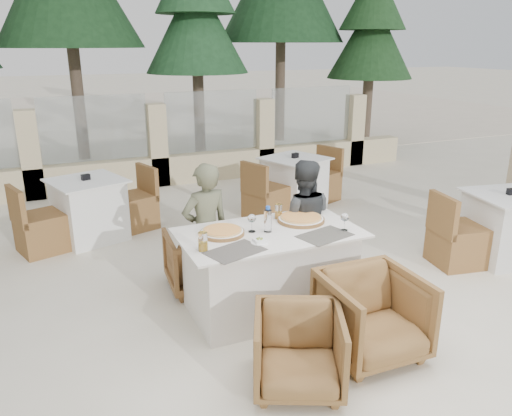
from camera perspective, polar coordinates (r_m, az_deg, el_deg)
name	(u,v)px	position (r m, az deg, el deg)	size (l,w,h in m)	color
ground	(281,313)	(4.67, 2.91, -11.92)	(80.00, 80.00, 0.00)	silver
sand_patch	(97,117)	(17.86, -17.75, 9.85)	(30.00, 16.00, 0.01)	beige
perimeter_wall_far	(157,139)	(8.74, -11.23, 7.70)	(10.00, 0.34, 1.60)	beige
pine_centre	(196,36)	(11.31, -6.82, 18.90)	(2.20, 2.20, 5.00)	#214E28
pine_far_right	(371,48)	(12.48, 12.98, 17.36)	(1.98, 1.98, 4.50)	#1D421E
dining_table	(269,271)	(4.56, 1.52, -7.25)	(1.60, 0.90, 0.77)	silver
placemat_near_left	(235,251)	(4.00, -2.41, -4.96)	(0.45, 0.30, 0.00)	#56504A
placemat_near_right	(325,236)	(4.35, 7.87, -3.13)	(0.45, 0.30, 0.00)	#534F47
pizza_left	(222,232)	(4.34, -3.88, -2.72)	(0.39, 0.39, 0.05)	orange
pizza_right	(301,218)	(4.67, 5.15, -1.17)	(0.44, 0.44, 0.06)	#CD611B
water_bottle	(268,219)	(4.37, 1.37, -1.26)	(0.07, 0.07, 0.24)	#A7C8DC
wine_glass_centre	(252,222)	(4.37, -0.48, -1.61)	(0.08, 0.08, 0.18)	white
wine_glass_corner	(345,221)	(4.47, 10.09, -1.45)	(0.08, 0.08, 0.18)	white
beer_glass_left	(203,242)	(4.01, -6.09, -3.85)	(0.08, 0.08, 0.15)	gold
beer_glass_right	(278,211)	(4.71, 2.58, -0.40)	(0.07, 0.07, 0.14)	orange
olive_dish	(260,240)	(4.16, 0.42, -3.72)	(0.11, 0.11, 0.04)	white
armchair_far_left	(200,260)	(5.04, -6.47, -5.88)	(0.63, 0.65, 0.59)	brown
armchair_far_right	(291,253)	(5.18, 4.05, -5.12)	(0.64, 0.65, 0.59)	brown
armchair_near_left	(299,351)	(3.66, 4.89, -15.94)	(0.62, 0.64, 0.58)	brown
armchair_near_right	(372,315)	(4.07, 13.15, -11.87)	(0.72, 0.74, 0.67)	brown
diner_left	(206,231)	(4.77, -5.74, -2.59)	(0.48, 0.32, 1.32)	#595B42
diner_right	(302,223)	(5.01, 5.32, -1.69)	(0.63, 0.49, 1.29)	#333638
bg_table_a	(89,210)	(6.54, -18.52, -0.19)	(1.64, 0.82, 0.77)	white
bg_table_b	(294,183)	(7.41, 4.42, 2.83)	(1.64, 0.82, 0.77)	white
bg_table_c	(506,227)	(6.27, 26.65, -1.99)	(1.64, 0.82, 0.77)	silver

